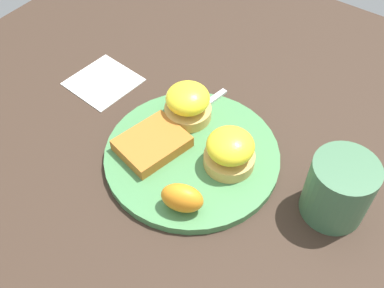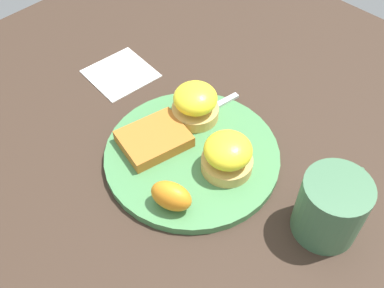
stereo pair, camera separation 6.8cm
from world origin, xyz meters
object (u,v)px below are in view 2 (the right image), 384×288
(hashbrown_patty, at_px, (154,139))
(orange_wedge, at_px, (171,196))
(cup, at_px, (331,207))
(fork, at_px, (180,125))
(sandwich_benedict_right, at_px, (195,103))
(sandwich_benedict_left, at_px, (228,155))

(hashbrown_patty, height_order, orange_wedge, orange_wedge)
(hashbrown_patty, xyz_separation_m, cup, (0.07, -0.27, 0.02))
(hashbrown_patty, height_order, fork, hashbrown_patty)
(orange_wedge, bearing_deg, hashbrown_patty, 59.73)
(orange_wedge, bearing_deg, sandwich_benedict_right, 33.65)
(sandwich_benedict_right, bearing_deg, orange_wedge, -146.35)
(sandwich_benedict_right, bearing_deg, cup, -93.61)
(hashbrown_patty, distance_m, orange_wedge, 0.12)
(sandwich_benedict_left, xyz_separation_m, fork, (0.01, 0.11, -0.03))
(sandwich_benedict_right, xyz_separation_m, orange_wedge, (-0.15, -0.10, -0.01))
(hashbrown_patty, bearing_deg, cup, -75.45)
(hashbrown_patty, distance_m, fork, 0.05)
(sandwich_benedict_right, xyz_separation_m, fork, (-0.03, 0.00, -0.03))
(sandwich_benedict_left, distance_m, orange_wedge, 0.10)
(sandwich_benedict_right, distance_m, orange_wedge, 0.18)
(sandwich_benedict_left, height_order, hashbrown_patty, sandwich_benedict_left)
(fork, bearing_deg, cup, -86.33)
(sandwich_benedict_right, height_order, fork, sandwich_benedict_right)
(sandwich_benedict_left, distance_m, hashbrown_patty, 0.12)
(sandwich_benedict_left, distance_m, sandwich_benedict_right, 0.12)
(sandwich_benedict_left, relative_size, cup, 0.64)
(sandwich_benedict_right, relative_size, hashbrown_patty, 0.76)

